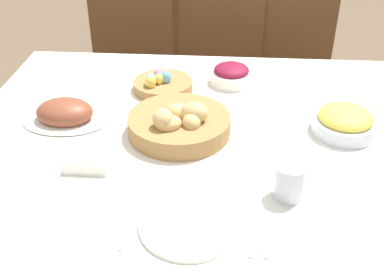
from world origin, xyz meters
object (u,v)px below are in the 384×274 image
sideboard (181,12)px  ham_platter (65,114)px  pineapple_bowl (345,122)px  drinking_cup (290,181)px  butter_dish (88,163)px  chair_far_left (128,73)px  fork (128,222)px  egg_basket (162,84)px  spoon (263,229)px  bread_basket (179,124)px  chair_far_center (218,76)px  beet_salad_bowl (231,74)px  chair_far_right (290,78)px  knife (250,229)px

sideboard → ham_platter: (-0.19, -1.93, 0.29)m
pineapple_bowl → drinking_cup: 0.38m
drinking_cup → butter_dish: bearing=171.4°
chair_far_left → ham_platter: chair_far_left is taller
ham_platter → fork: size_ratio=1.53×
egg_basket → pineapple_bowl: (0.59, -0.24, 0.02)m
ham_platter → spoon: (0.61, -0.46, -0.02)m
chair_far_left → bread_basket: size_ratio=2.97×
chair_far_center → butter_dish: size_ratio=7.82×
chair_far_center → ham_platter: (-0.47, -0.88, 0.27)m
chair_far_center → drinking_cup: chair_far_center is taller
egg_basket → fork: bearing=-89.5°
chair_far_center → sideboard: bearing=108.7°
beet_salad_bowl → pineapple_bowl: bearing=-42.5°
sideboard → egg_basket: (0.09, -1.69, 0.28)m
chair_far_right → ham_platter: bearing=-134.0°
sideboard → spoon: 2.44m
chair_far_center → sideboard: (-0.28, 1.05, -0.02)m
beet_salad_bowl → drinking_cup: 0.66m
knife → chair_far_center: bearing=95.9°
chair_far_left → knife: size_ratio=5.13×
beet_salad_bowl → fork: beet_salad_bowl is taller
chair_far_left → beet_salad_bowl: 0.81m
chair_far_center → knife: bearing=-81.6°
bread_basket → pineapple_bowl: 0.51m
egg_basket → drinking_cup: size_ratio=2.23×
bread_basket → drinking_cup: (0.30, -0.28, 0.01)m
bread_basket → knife: bread_basket is taller
chair_far_left → knife: bearing=-64.9°
knife → chair_far_left: bearing=113.9°
chair_far_center → fork: chair_far_center is taller
chair_far_center → bread_basket: size_ratio=2.97×
sideboard → egg_basket: sideboard is taller
egg_basket → butter_dish: 0.51m
chair_far_right → spoon: (-0.22, -1.34, 0.24)m
chair_far_left → egg_basket: bearing=-65.3°
chair_far_left → sideboard: bearing=83.2°
fork → butter_dish: size_ratio=1.52×
beet_salad_bowl → butter_dish: size_ratio=1.26×
egg_basket → knife: size_ratio=1.17×
bread_basket → spoon: bread_basket is taller
chair_far_center → pineapple_bowl: size_ratio=4.78×
chair_far_right → sideboard: sideboard is taller
sideboard → ham_platter: size_ratio=4.11×
egg_basket → chair_far_center: bearing=73.6°
fork → butter_dish: (-0.15, 0.21, 0.01)m
knife → butter_dish: size_ratio=1.52×
chair_far_center → egg_basket: chair_far_center is taller
ham_platter → spoon: size_ratio=1.53×
beet_salad_bowl → egg_basket: bearing=-163.2°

